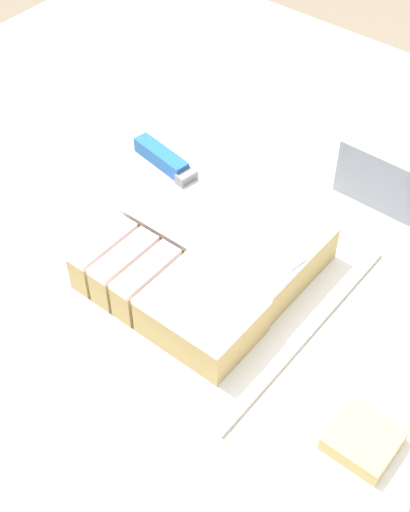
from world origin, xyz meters
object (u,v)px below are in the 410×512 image
at_px(knife, 181,173).
at_px(cake, 208,256).
at_px(cake_board, 205,273).
at_px(brownie, 363,440).

bearing_deg(knife, cake, -24.54).
bearing_deg(cake, knife, 146.29).
bearing_deg(cake_board, brownie, -17.18).
relative_size(knife, brownie, 4.42).
bearing_deg(cake_board, cake, 47.11).
height_order(cake, knife, knife).
xyz_separation_m(cake_board, brownie, (0.28, -0.09, 0.01)).
bearing_deg(brownie, cake, 162.06).
distance_m(cake, knife, 0.13).
height_order(cake_board, knife, knife).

